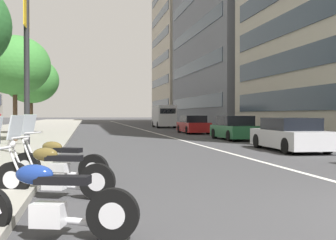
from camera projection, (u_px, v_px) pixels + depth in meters
sidewalk_right_plaza at (13, 132)px, 32.96m from camera, size 160.00×9.59×0.15m
lane_centre_stripe at (143, 130)px, 40.03m from camera, size 110.00×0.16×0.01m
motorcycle_by_sign_pole at (45, 203)px, 4.92m from camera, size 0.85×2.13×1.47m
motorcycle_far_end_row at (52, 173)px, 7.33m from camera, size 0.93×2.13×1.48m
motorcycle_under_tarp at (58, 163)px, 8.83m from camera, size 1.12×2.08×1.49m
car_lead_in_lane at (290, 135)px, 16.93m from camera, size 4.57×2.00×1.35m
car_mid_block_traffic at (235, 129)px, 24.23m from camera, size 4.13×1.87×1.40m
car_following_behind at (193, 125)px, 32.34m from camera, size 4.68×1.90×1.40m
delivery_van_ahead at (164, 116)px, 46.46m from camera, size 5.51×2.15×2.47m
street_lamp_with_banners at (36, 7)px, 13.58m from camera, size 1.26×2.26×8.13m
street_tree_mid_sidewalk at (15, 65)px, 20.76m from camera, size 3.51×3.51×5.31m
street_tree_by_lamp_post at (31, 80)px, 29.25m from camera, size 3.85×3.85×5.41m
office_tower_near_left at (211, 10)px, 79.95m from camera, size 19.28×20.22×43.47m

